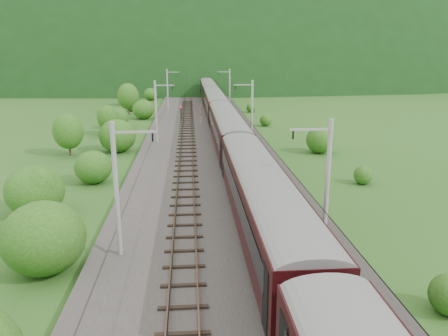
{
  "coord_description": "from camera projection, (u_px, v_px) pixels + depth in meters",
  "views": [
    {
      "loc": [
        -1.89,
        -24.25,
        12.19
      ],
      "look_at": [
        0.85,
        10.58,
        2.6
      ],
      "focal_mm": 35.0,
      "sensor_mm": 36.0,
      "label": 1
    }
  ],
  "objects": [
    {
      "name": "ground",
      "position": [
        224.0,
        255.0,
        26.68
      ],
      "size": [
        600.0,
        600.0,
        0.0
      ],
      "primitive_type": "plane",
      "color": "#245019",
      "rests_on": "ground"
    },
    {
      "name": "railbed",
      "position": [
        214.0,
        198.0,
        36.25
      ],
      "size": [
        14.0,
        220.0,
        0.3
      ],
      "primitive_type": "cube",
      "color": "#38332D",
      "rests_on": "ground"
    },
    {
      "name": "track_left",
      "position": [
        185.0,
        197.0,
        36.01
      ],
      "size": [
        2.4,
        220.0,
        0.27
      ],
      "color": "brown",
      "rests_on": "railbed"
    },
    {
      "name": "track_right",
      "position": [
        243.0,
        195.0,
        36.38
      ],
      "size": [
        2.4,
        220.0,
        0.27
      ],
      "color": "brown",
      "rests_on": "railbed"
    },
    {
      "name": "catenary_left",
      "position": [
        157.0,
        111.0,
        55.79
      ],
      "size": [
        2.54,
        192.28,
        8.0
      ],
      "color": "gray",
      "rests_on": "railbed"
    },
    {
      "name": "catenary_right",
      "position": [
        251.0,
        110.0,
        56.72
      ],
      "size": [
        2.54,
        192.28,
        8.0
      ],
      "color": "gray",
      "rests_on": "railbed"
    },
    {
      "name": "overhead_wires",
      "position": [
        214.0,
        115.0,
        34.41
      ],
      "size": [
        4.83,
        198.0,
        0.03
      ],
      "color": "black",
      "rests_on": "ground"
    },
    {
      "name": "mountain_main",
      "position": [
        192.0,
        68.0,
        276.63
      ],
      "size": [
        504.0,
        360.0,
        244.0
      ],
      "primitive_type": "ellipsoid",
      "color": "#133311",
      "rests_on": "ground"
    },
    {
      "name": "mountain_ridge",
      "position": [
        20.0,
        66.0,
        305.99
      ],
      "size": [
        336.0,
        280.0,
        132.0
      ],
      "primitive_type": "ellipsoid",
      "color": "#133311",
      "rests_on": "ground"
    },
    {
      "name": "train",
      "position": [
        228.0,
        125.0,
        49.87
      ],
      "size": [
        3.21,
        178.35,
        5.6
      ],
      "color": "black",
      "rests_on": "ground"
    },
    {
      "name": "hazard_post_near",
      "position": [
        201.0,
        121.0,
        70.25
      ],
      "size": [
        0.14,
        0.14,
        1.33
      ],
      "primitive_type": "cylinder",
      "color": "red",
      "rests_on": "railbed"
    },
    {
      "name": "hazard_post_far",
      "position": [
        200.0,
        109.0,
        82.39
      ],
      "size": [
        0.18,
        0.18,
        1.69
      ],
      "primitive_type": "cylinder",
      "color": "red",
      "rests_on": "railbed"
    },
    {
      "name": "signal",
      "position": [
        181.0,
        112.0,
        75.7
      ],
      "size": [
        0.25,
        0.25,
        2.23
      ],
      "color": "black",
      "rests_on": "railbed"
    },
    {
      "name": "vegetation_left",
      "position": [
        79.0,
        157.0,
        41.27
      ],
      "size": [
        10.52,
        148.31,
        5.88
      ],
      "color": "#1E4D14",
      "rests_on": "ground"
    },
    {
      "name": "vegetation_right",
      "position": [
        396.0,
        216.0,
        29.2
      ],
      "size": [
        6.09,
        102.13,
        3.23
      ],
      "color": "#1E4D14",
      "rests_on": "ground"
    }
  ]
}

